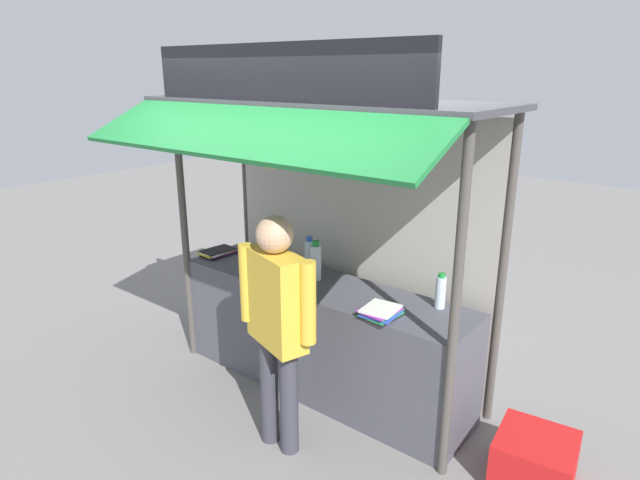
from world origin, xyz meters
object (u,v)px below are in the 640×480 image
at_px(magazine_stack_back_right, 218,252).
at_px(plastic_crate, 534,461).
at_px(banana_bunch_leftmost, 399,167).
at_px(vendor_person, 277,315).
at_px(banana_bunch_inner_right, 271,157).
at_px(water_bottle_right, 309,254).
at_px(water_bottle_rear_center, 441,292).
at_px(magazine_stack_left, 381,312).
at_px(banana_bunch_rightmost, 306,159).
at_px(water_bottle_front_left, 316,262).

relative_size(magazine_stack_back_right, plastic_crate, 0.69).
relative_size(banana_bunch_leftmost, vendor_person, 0.16).
height_order(magazine_stack_back_right, banana_bunch_inner_right, banana_bunch_inner_right).
xyz_separation_m(water_bottle_right, vendor_person, (0.50, -0.92, -0.04)).
relative_size(water_bottle_rear_center, magazine_stack_left, 0.92).
height_order(water_bottle_right, banana_bunch_rightmost, banana_bunch_rightmost).
bearing_deg(water_bottle_right, banana_bunch_leftmost, -27.37).
distance_m(magazine_stack_back_right, plastic_crate, 2.91).
xyz_separation_m(banana_bunch_inner_right, plastic_crate, (1.78, 0.37, -1.72)).
distance_m(magazine_stack_back_right, banana_bunch_leftmost, 2.27).
height_order(banana_bunch_inner_right, vendor_person, banana_bunch_inner_right).
bearing_deg(water_bottle_front_left, water_bottle_right, 142.16).
xyz_separation_m(water_bottle_rear_center, water_bottle_front_left, (-0.99, -0.12, 0.03)).
distance_m(water_bottle_right, banana_bunch_inner_right, 1.06).
distance_m(magazine_stack_back_right, vendor_person, 1.54).
distance_m(banana_bunch_leftmost, banana_bunch_rightmost, 0.66).
height_order(water_bottle_front_left, banana_bunch_leftmost, banana_bunch_leftmost).
bearing_deg(plastic_crate, water_bottle_rear_center, 165.29).
distance_m(magazine_stack_left, banana_bunch_inner_right, 1.25).
relative_size(magazine_stack_left, banana_bunch_rightmost, 0.98).
bearing_deg(banana_bunch_inner_right, banana_bunch_rightmost, -0.21).
bearing_deg(banana_bunch_inner_right, plastic_crate, 11.57).
distance_m(magazine_stack_left, banana_bunch_leftmost, 1.05).
xyz_separation_m(water_bottle_rear_center, water_bottle_right, (-1.16, 0.01, 0.01)).
bearing_deg(water_bottle_right, water_bottle_rear_center, -0.54).
bearing_deg(banana_bunch_leftmost, water_bottle_rear_center, 86.60).
distance_m(water_bottle_right, banana_bunch_leftmost, 1.56).
xyz_separation_m(water_bottle_front_left, plastic_crate, (1.78, -0.08, -0.86)).
relative_size(water_bottle_rear_center, water_bottle_right, 0.90).
height_order(water_bottle_front_left, banana_bunch_rightmost, banana_bunch_rightmost).
bearing_deg(water_bottle_right, banana_bunch_rightmost, -51.62).
bearing_deg(banana_bunch_leftmost, magazine_stack_back_right, 169.54).
height_order(banana_bunch_rightmost, plastic_crate, banana_bunch_rightmost).
bearing_deg(banana_bunch_leftmost, water_bottle_front_left, 154.77).
distance_m(water_bottle_rear_center, banana_bunch_leftmost, 1.09).
height_order(water_bottle_front_left, magazine_stack_back_right, water_bottle_front_left).
bearing_deg(magazine_stack_left, banana_bunch_leftmost, -44.84).
height_order(magazine_stack_left, plastic_crate, magazine_stack_left).
bearing_deg(banana_bunch_inner_right, water_bottle_right, 105.69).
xyz_separation_m(magazine_stack_left, vendor_person, (-0.42, -0.55, 0.06)).
bearing_deg(vendor_person, magazine_stack_back_right, -9.77).
bearing_deg(water_bottle_rear_center, plastic_crate, -14.71).
distance_m(water_bottle_right, banana_bunch_rightmost, 1.16).
height_order(magazine_stack_left, banana_bunch_inner_right, banana_bunch_inner_right).
bearing_deg(water_bottle_rear_center, water_bottle_right, 179.46).
relative_size(water_bottle_front_left, banana_bunch_rightmost, 1.12).
distance_m(water_bottle_front_left, plastic_crate, 1.98).
height_order(water_bottle_front_left, vendor_person, vendor_person).
height_order(banana_bunch_leftmost, banana_bunch_inner_right, same).
bearing_deg(magazine_stack_back_right, banana_bunch_leftmost, -10.46).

